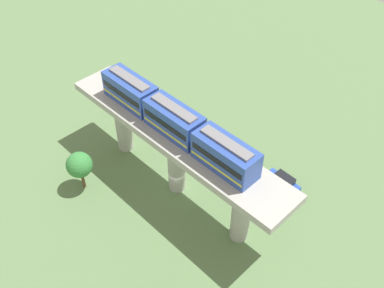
{
  "coord_description": "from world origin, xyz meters",
  "views": [
    {
      "loc": [
        22.56,
        25.35,
        39.07
      ],
      "look_at": [
        -2.5,
        -0.08,
        5.13
      ],
      "focal_mm": 41.71,
      "sensor_mm": 36.0,
      "label": 1
    }
  ],
  "objects": [
    {
      "name": "parked_car_white",
      "position": [
        -8.31,
        -3.59,
        0.74
      ],
      "size": [
        2.23,
        4.37,
        1.76
      ],
      "rotation": [
        0.0,
        0.0,
        0.1
      ],
      "color": "white",
      "rests_on": "ground"
    },
    {
      "name": "ground_plane",
      "position": [
        0.0,
        0.0,
        0.0
      ],
      "size": [
        120.0,
        120.0,
        0.0
      ],
      "primitive_type": "plane",
      "color": "#5B7A4C"
    },
    {
      "name": "train",
      "position": [
        0.0,
        -0.08,
        10.09
      ],
      "size": [
        2.64,
        20.5,
        3.24
      ],
      "color": "#2D4CA5",
      "rests_on": "viaduct"
    },
    {
      "name": "tree_mid_lot",
      "position": [
        7.57,
        -7.56,
        3.59
      ],
      "size": [
        2.94,
        2.94,
        5.09
      ],
      "color": "brown",
      "rests_on": "ground"
    },
    {
      "name": "viaduct",
      "position": [
        0.0,
        0.0,
        6.39
      ],
      "size": [
        5.2,
        28.85,
        8.56
      ],
      "color": "#A8A59E",
      "rests_on": "ground"
    },
    {
      "name": "parked_car_blue",
      "position": [
        -8.52,
        8.46,
        0.74
      ],
      "size": [
        1.93,
        4.26,
        1.76
      ],
      "rotation": [
        0.0,
        0.0,
        -0.03
      ],
      "color": "#284CB7",
      "rests_on": "ground"
    }
  ]
}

